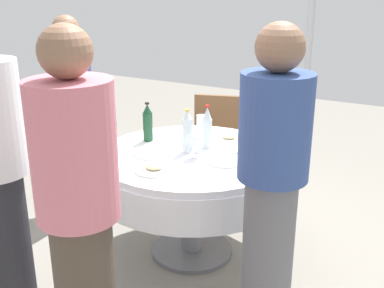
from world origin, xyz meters
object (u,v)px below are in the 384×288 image
bottle_dark_green_right (148,123)px  wine_glass_far (196,141)px  bottle_clear_front (207,128)px  plate_inner (154,153)px  dining_table (192,174)px  person_right (272,186)px  wine_glass_outer (242,139)px  plate_near (229,139)px  bottle_clear_east (188,132)px  bottle_dark_green_north (112,131)px  wine_glass_east (201,121)px  person_front (73,111)px  plate_rear (225,160)px  chair_far (219,131)px  plate_left (154,169)px  person_east (80,220)px

bottle_dark_green_right → wine_glass_far: bottle_dark_green_right is taller
bottle_clear_front → plate_inner: bearing=-129.7°
wine_glass_far → dining_table: bearing=134.6°
wine_glass_far → bottle_clear_front: bearing=97.9°
person_right → plate_inner: bearing=-76.5°
dining_table → bottle_clear_front: size_ratio=4.34×
wine_glass_outer → plate_near: wine_glass_outer is taller
bottle_clear_east → plate_near: bearing=69.1°
wine_glass_outer → wine_glass_far: (-0.21, -0.23, 0.02)m
wine_glass_outer → person_right: bearing=-55.7°
plate_near → wine_glass_outer: bearing=-44.8°
bottle_dark_green_north → plate_near: (0.54, 0.60, -0.14)m
bottle_clear_front → wine_glass_east: (-0.13, 0.16, -0.01)m
bottle_dark_green_north → dining_table: bearing=30.4°
wine_glass_outer → plate_near: 0.26m
bottle_dark_green_north → person_front: 0.90m
bottle_clear_east → person_front: bearing=170.6°
plate_near → wine_glass_east: bearing=-167.9°
plate_rear → bottle_dark_green_north: bearing=-161.7°
wine_glass_far → chair_far: wine_glass_far is taller
plate_near → plate_inner: bearing=-121.3°
bottle_clear_east → person_right: size_ratio=0.18×
bottle_dark_green_north → plate_left: (0.41, -0.13, -0.14)m
plate_left → bottle_clear_front: bearing=82.4°
plate_rear → plate_inner: size_ratio=1.00×
person_right → chair_far: bearing=-111.9°
plate_left → person_front: person_front is taller
dining_table → plate_inner: (-0.20, -0.14, 0.16)m
bottle_dark_green_right → chair_far: (0.01, 1.09, -0.35)m
bottle_clear_east → person_front: person_front is taller
plate_near → plate_left: 0.75m
bottle_clear_east → person_right: person_right is taller
person_right → plate_left: bearing=-63.6°
wine_glass_east → plate_rear: wine_glass_east is taller
wine_glass_east → bottle_clear_front: bearing=-51.0°
plate_inner → person_front: size_ratio=0.17×
wine_glass_outer → person_front: person_front is taller
wine_glass_far → bottle_clear_east: bearing=146.0°
plate_left → wine_glass_east: bearing=95.2°
bottle_dark_green_right → person_right: size_ratio=0.17×
bottle_clear_front → person_right: (0.69, -0.63, -0.02)m
bottle_clear_front → person_east: 1.37m
bottle_clear_front → chair_far: size_ratio=0.34×
bottle_clear_east → person_east: size_ratio=0.17×
dining_table → person_right: person_right is taller
bottle_dark_green_north → plate_rear: bottle_dark_green_north is taller
person_east → bottle_dark_green_right: bearing=-74.4°
wine_glass_east → dining_table: bearing=-72.3°
bottle_dark_green_north → plate_inner: bearing=25.4°
wine_glass_far → plate_left: 0.35m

